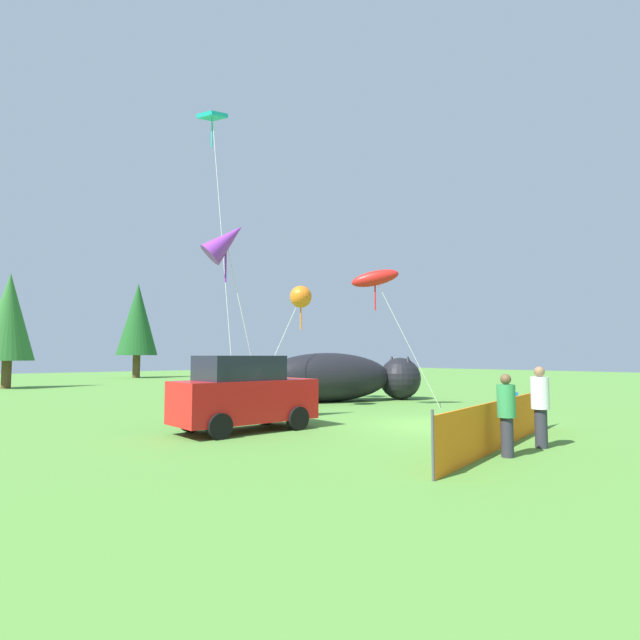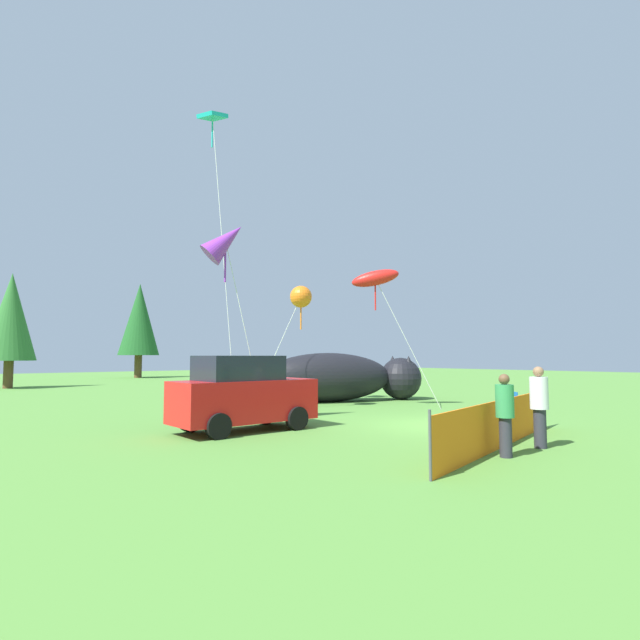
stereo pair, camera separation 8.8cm
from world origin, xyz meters
name	(u,v)px [view 1 (the left image)]	position (x,y,z in m)	size (l,w,h in m)	color
ground_plane	(439,426)	(0.00, 0.00, 0.00)	(120.00, 120.00, 0.00)	#548C38
parked_car	(244,394)	(-5.03, 2.92, 1.03)	(4.03, 1.90, 2.10)	red
folding_chair	(510,404)	(2.49, -0.97, 0.56)	(0.74, 0.74, 0.95)	#1959A5
inflatable_cat	(342,379)	(3.37, 7.75, 1.03)	(7.84, 4.48, 2.24)	black
safety_fence	(504,423)	(-1.77, -3.07, 0.54)	(7.81, 1.75, 1.19)	orange
spectator_in_grey_shirt	(540,403)	(-1.29, -3.72, 1.01)	(0.40, 0.40, 1.85)	#2D2D38
spectator_in_black_shirt	(506,411)	(-2.85, -3.74, 0.94)	(0.37, 0.37, 1.72)	#2D2D38
kite_teal_diamond	(213,123)	(-3.09, 8.49, 11.51)	(1.11, 2.79, 12.06)	silver
kite_purple_delta	(226,241)	(-4.82, 4.37, 5.66)	(2.09, 1.41, 6.46)	silver
kite_red_lizard	(375,279)	(2.12, 4.47, 5.21)	(2.70, 2.79, 5.80)	silver
kite_orange_flower	(301,297)	(-0.35, 6.19, 4.42)	(2.26, 1.27, 4.88)	silver
horizon_tree_east	(9,317)	(-6.63, 28.77, 4.64)	(3.17, 3.17, 7.56)	brown
horizon_tree_mid	(138,320)	(5.78, 39.04, 5.63)	(3.84, 3.84, 9.17)	brown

